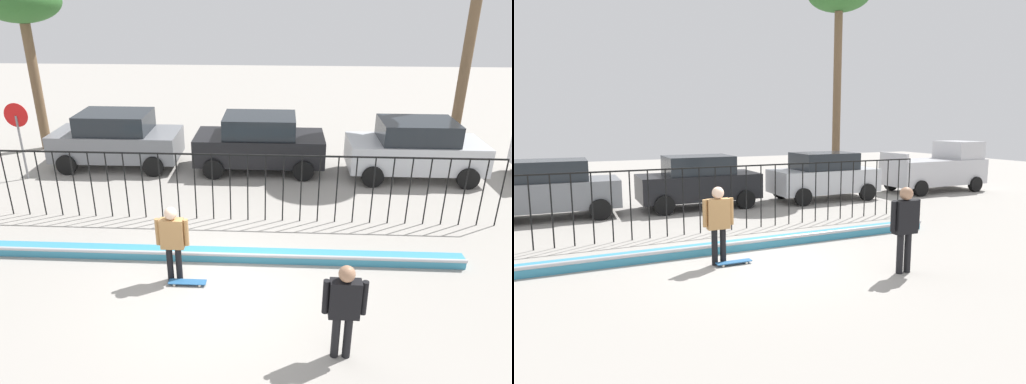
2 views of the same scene
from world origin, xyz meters
TOP-DOWN VIEW (x-y plane):
  - ground_plane at (0.00, 0.00)m, footprint 60.00×60.00m
  - bowl_coping_ledge at (0.00, 1.08)m, footprint 11.00×0.40m
  - perimeter_fence at (0.00, 3.13)m, footprint 14.04×0.04m
  - skateboarder at (-0.89, 0.18)m, footprint 0.70×0.26m
  - skateboard at (-0.61, 0.02)m, footprint 0.80×0.20m
  - camera_operator at (2.40, -1.95)m, footprint 0.73×0.27m
  - parked_car_gray at (-4.34, 7.12)m, footprint 4.30×2.12m
  - parked_car_black at (0.60, 6.98)m, footprint 4.30×2.12m
  - parked_car_silver at (5.66, 6.59)m, footprint 4.30×2.12m
  - stop_sign at (-6.96, 5.74)m, footprint 0.76×0.07m
  - palm_tree_short at (-7.78, 8.89)m, footprint 2.71×2.71m

SIDE VIEW (x-z plane):
  - ground_plane at x=0.00m, z-range 0.00..0.00m
  - skateboard at x=-0.61m, z-range 0.02..0.10m
  - bowl_coping_ledge at x=0.00m, z-range -0.01..0.25m
  - parked_car_gray at x=-4.34m, z-range 0.02..1.92m
  - parked_car_black at x=0.60m, z-range 0.02..1.92m
  - parked_car_silver at x=5.66m, z-range 0.02..1.92m
  - skateboarder at x=-0.89m, z-range 0.17..1.90m
  - camera_operator at x=2.40m, z-range 0.18..1.98m
  - perimeter_fence at x=0.00m, z-range 0.21..2.08m
  - stop_sign at x=-6.96m, z-range 0.37..2.87m
  - palm_tree_short at x=-7.78m, z-range 2.14..8.23m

